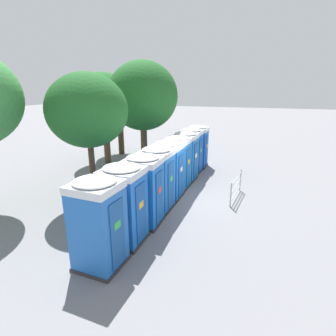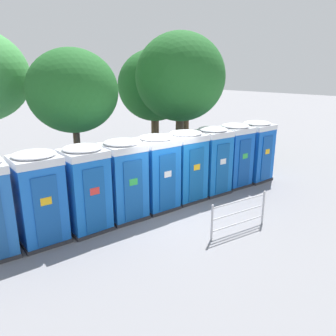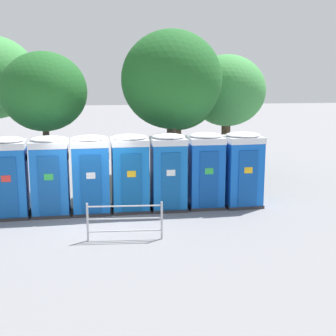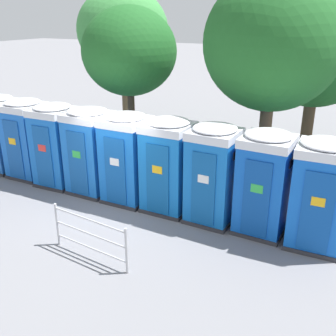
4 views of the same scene
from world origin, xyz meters
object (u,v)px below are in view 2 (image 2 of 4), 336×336
at_px(portapotty_1, 39,197).
at_px(portapotty_5, 186,165).
at_px(portapotty_2, 85,188).
at_px(street_tree_2, 73,91).
at_px(portapotty_4, 157,172).
at_px(portapotty_8, 255,151).
at_px(portapotty_3, 124,179).
at_px(street_tree_3, 186,86).
at_px(street_tree_1, 180,78).
at_px(event_barrier, 239,213).
at_px(street_tree_4, 155,86).
at_px(portapotty_6, 212,160).
at_px(portapotty_7, 234,155).

bearing_deg(portapotty_1, portapotty_5, -0.57).
relative_size(portapotty_2, street_tree_2, 0.48).
distance_m(portapotty_1, portapotty_4, 3.82).
xyz_separation_m(portapotty_4, portapotty_8, (5.10, -0.05, -0.00)).
distance_m(portapotty_3, street_tree_3, 9.98).
distance_m(portapotty_1, street_tree_1, 7.99).
distance_m(portapotty_2, event_barrier, 4.48).
relative_size(portapotty_5, street_tree_4, 0.45).
bearing_deg(portapotty_6, portapotty_3, 179.64).
distance_m(street_tree_1, street_tree_2, 4.73).
bearing_deg(street_tree_2, street_tree_1, -1.98).
height_order(portapotty_4, portapotty_7, same).
distance_m(portapotty_4, street_tree_3, 9.05).
height_order(portapotty_1, portapotty_2, same).
bearing_deg(portapotty_6, street_tree_1, 77.21).
distance_m(portapotty_4, portapotty_7, 3.82).
relative_size(portapotty_2, portapotty_5, 1.00).
xyz_separation_m(portapotty_3, portapotty_5, (2.55, 0.01, -0.00)).
distance_m(portapotty_7, event_barrier, 4.19).
bearing_deg(portapotty_8, street_tree_4, 101.51).
distance_m(portapotty_6, street_tree_4, 6.32).
distance_m(portapotty_4, street_tree_1, 5.05).
bearing_deg(portapotty_5, portapotty_3, -179.75).
bearing_deg(portapotty_3, portapotty_2, -179.18).
relative_size(street_tree_1, street_tree_2, 1.16).
bearing_deg(portapotty_3, street_tree_3, 38.01).
bearing_deg(portapotty_7, portapotty_2, -179.71).
distance_m(street_tree_3, street_tree_4, 2.44).
height_order(portapotty_5, street_tree_4, street_tree_4).
height_order(portapotty_6, street_tree_4, street_tree_4).
height_order(portapotty_6, street_tree_3, street_tree_3).
height_order(portapotty_8, street_tree_1, street_tree_1).
xyz_separation_m(street_tree_3, street_tree_4, (-2.41, -0.35, 0.07)).
relative_size(portapotty_5, street_tree_2, 0.48).
bearing_deg(portapotty_8, portapotty_2, 179.70).
distance_m(portapotty_6, event_barrier, 3.38).
xyz_separation_m(portapotty_4, street_tree_3, (6.35, 5.97, 2.44)).
bearing_deg(portapotty_2, portapotty_8, -0.30).
relative_size(portapotty_1, event_barrier, 1.24).
bearing_deg(event_barrier, portapotty_5, 81.57).
distance_m(portapotty_5, street_tree_1, 4.36).
bearing_deg(event_barrier, street_tree_3, 58.04).
bearing_deg(portapotty_2, street_tree_4, 40.94).
xyz_separation_m(portapotty_5, street_tree_2, (-2.84, 2.76, 2.54)).
distance_m(portapotty_5, street_tree_3, 8.19).
relative_size(portapotty_4, event_barrier, 1.24).
distance_m(portapotty_3, portapotty_8, 6.37).
relative_size(portapotty_4, street_tree_2, 0.48).
bearing_deg(portapotty_3, portapotty_1, 178.62).
relative_size(portapotty_5, street_tree_1, 0.41).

